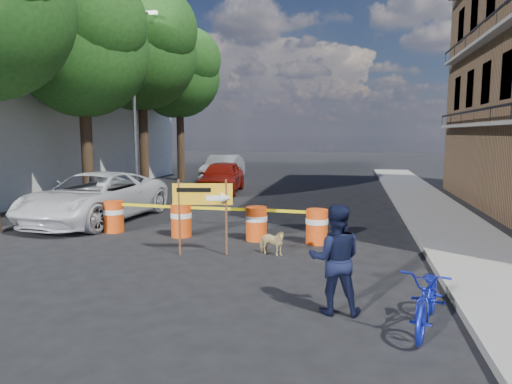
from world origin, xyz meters
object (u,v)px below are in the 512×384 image
at_px(barrel_far_right, 317,226).
at_px(sedan_silver, 223,169).
at_px(pedestrian, 335,259).
at_px(suv_white, 95,197).
at_px(sedan_red, 222,177).
at_px(barrel_mid_left, 181,220).
at_px(bicycle, 430,267).
at_px(barrel_far_left, 114,216).
at_px(barrel_mid_right, 256,223).
at_px(dog, 271,242).
at_px(detour_sign, 210,200).

relative_size(barrel_far_right, sedan_silver, 0.19).
height_order(pedestrian, suv_white, pedestrian).
distance_m(barrel_far_right, sedan_red, 10.80).
relative_size(barrel_mid_left, bicycle, 0.48).
height_order(barrel_far_left, suv_white, suv_white).
distance_m(barrel_mid_left, suv_white, 3.85).
bearing_deg(barrel_mid_right, suv_white, 164.80).
xyz_separation_m(barrel_far_right, sedan_red, (-5.26, 9.44, 0.29)).
distance_m(dog, sedan_silver, 16.34).
bearing_deg(suv_white, barrel_far_right, -7.02).
bearing_deg(barrel_mid_right, barrel_far_left, 177.73).
relative_size(dog, suv_white, 0.13).
xyz_separation_m(detour_sign, bicycle, (4.32, -3.26, -0.38)).
distance_m(detour_sign, dog, 1.74).
bearing_deg(suv_white, pedestrian, -32.45).
bearing_deg(barrel_far_left, sedan_red, 86.31).
bearing_deg(pedestrian, detour_sign, -48.55).
bearing_deg(detour_sign, bicycle, -47.72).
xyz_separation_m(barrel_far_left, sedan_silver, (-0.63, 13.80, 0.31)).
xyz_separation_m(bicycle, sedan_silver, (-8.45, 18.91, -0.15)).
distance_m(pedestrian, bicycle, 1.40).
xyz_separation_m(barrel_far_left, barrel_mid_right, (4.25, -0.17, 0.00)).
distance_m(barrel_far_left, dog, 5.14).
distance_m(barrel_far_right, suv_white, 7.44).
bearing_deg(barrel_far_right, suv_white, 167.56).
bearing_deg(barrel_far_right, barrel_far_left, 177.71).
relative_size(barrel_mid_right, suv_white, 0.16).
bearing_deg(dog, pedestrian, -133.53).
height_order(pedestrian, sedan_red, pedestrian).
bearing_deg(bicycle, barrel_mid_right, 141.65).
distance_m(barrel_far_left, sedan_silver, 13.82).
height_order(barrel_mid_left, suv_white, suv_white).
relative_size(sedan_red, sedan_silver, 0.94).
relative_size(barrel_mid_right, detour_sign, 0.50).
relative_size(barrel_far_left, barrel_mid_right, 1.00).
relative_size(detour_sign, dog, 2.46).
relative_size(detour_sign, suv_white, 0.32).
height_order(barrel_mid_right, sedan_silver, sedan_silver).
xyz_separation_m(barrel_far_right, pedestrian, (0.62, -4.52, 0.40)).
height_order(pedestrian, dog, pedestrian).
distance_m(barrel_mid_right, sedan_red, 10.06).
relative_size(barrel_far_right, detour_sign, 0.50).
relative_size(bicycle, dog, 2.56).
xyz_separation_m(barrel_mid_left, detour_sign, (1.38, -1.70, 0.84)).
bearing_deg(dog, sedan_silver, 40.03).
distance_m(barrel_mid_left, sedan_silver, 14.23).
bearing_deg(barrel_mid_left, sedan_silver, 101.15).
xyz_separation_m(barrel_far_left, barrel_mid_left, (2.12, -0.15, 0.00)).
bearing_deg(barrel_far_left, pedestrian, -36.33).
bearing_deg(pedestrian, sedan_red, -71.38).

